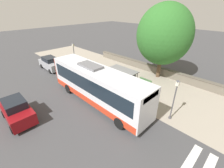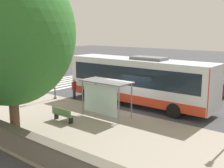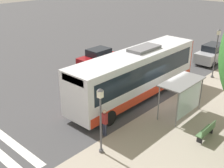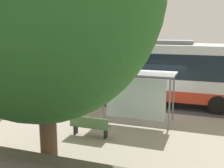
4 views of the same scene
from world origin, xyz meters
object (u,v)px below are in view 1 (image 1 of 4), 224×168
(street_lamp_far, at_px, (175,97))
(parked_car_far_lane, at_px, (17,111))
(bus_shelter, at_px, (123,73))
(bench, at_px, (145,82))
(shade_tree, at_px, (164,35))
(pedestrian, at_px, (152,108))
(street_lamp_near, at_px, (74,56))
(parked_car_behind_bus, at_px, (50,63))
(bus, at_px, (97,85))

(street_lamp_far, distance_m, parked_car_far_lane, 13.02)
(bus_shelter, height_order, bench, bus_shelter)
(bench, bearing_deg, shade_tree, -176.29)
(pedestrian, height_order, parked_car_far_lane, parked_car_far_lane)
(street_lamp_near, bearing_deg, bench, 112.35)
(bench, height_order, street_lamp_far, street_lamp_far)
(parked_car_far_lane, bearing_deg, street_lamp_far, 135.80)
(shade_tree, distance_m, parked_car_behind_bus, 16.52)
(bus_shelter, bearing_deg, street_lamp_near, -79.98)
(bench, relative_size, parked_car_far_lane, 0.43)
(street_lamp_near, relative_size, street_lamp_far, 1.16)
(bus, bearing_deg, bus_shelter, 179.82)
(bus_shelter, xyz_separation_m, bench, (-2.41, 1.42, -1.53))
(street_lamp_near, xyz_separation_m, parked_car_far_lane, (9.01, 5.19, -1.61))
(shade_tree, bearing_deg, pedestrian, 26.47)
(shade_tree, bearing_deg, bus_shelter, -11.54)
(street_lamp_far, bearing_deg, street_lamp_near, -88.87)
(bus, relative_size, shade_tree, 1.28)
(bus_shelter, xyz_separation_m, shade_tree, (-5.85, 1.19, 3.52))
(shade_tree, relative_size, parked_car_far_lane, 2.30)
(bus, xyz_separation_m, street_lamp_far, (-2.76, 6.43, 0.30))
(bench, xyz_separation_m, street_lamp_far, (3.51, 5.00, 1.76))
(bus_shelter, relative_size, parked_car_far_lane, 0.85)
(street_lamp_near, height_order, shade_tree, shade_tree)
(street_lamp_far, relative_size, parked_car_far_lane, 0.94)
(street_lamp_near, bearing_deg, bus, 72.37)
(parked_car_behind_bus, bearing_deg, shade_tree, 125.12)
(parked_car_behind_bus, xyz_separation_m, parked_car_far_lane, (7.11, 9.15, 0.03))
(bus_shelter, relative_size, shade_tree, 0.37)
(pedestrian, relative_size, shade_tree, 0.18)
(bus, height_order, bus_shelter, bus)
(street_lamp_far, bearing_deg, pedestrian, -52.48)
(parked_car_behind_bus, bearing_deg, bus, 87.16)
(bench, xyz_separation_m, shade_tree, (-3.44, -0.22, 5.05))
(street_lamp_far, distance_m, parked_car_behind_bus, 18.37)
(pedestrian, bearing_deg, shade_tree, -153.53)
(street_lamp_near, height_order, parked_car_behind_bus, street_lamp_near)
(bus_shelter, bearing_deg, street_lamp_far, 80.27)
(street_lamp_far, relative_size, parked_car_behind_bus, 0.82)
(pedestrian, relative_size, street_lamp_near, 0.39)
(bus, height_order, pedestrian, bus)
(bench, xyz_separation_m, parked_car_far_lane, (12.80, -4.04, 0.47))
(pedestrian, bearing_deg, street_lamp_near, -93.08)
(street_lamp_near, distance_m, parked_car_far_lane, 10.52)
(bus_shelter, xyz_separation_m, parked_car_far_lane, (10.39, -2.62, -1.06))
(shade_tree, bearing_deg, bus, -7.08)
(pedestrian, distance_m, shade_tree, 9.95)
(parked_car_behind_bus, distance_m, parked_car_far_lane, 11.59)
(street_lamp_far, height_order, shade_tree, shade_tree)
(street_lamp_far, bearing_deg, parked_car_behind_bus, -83.18)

